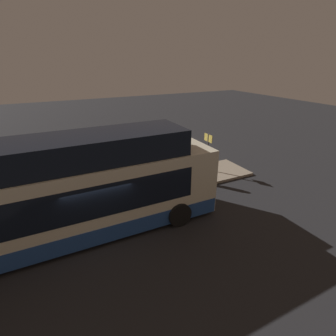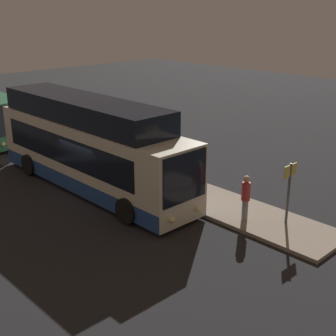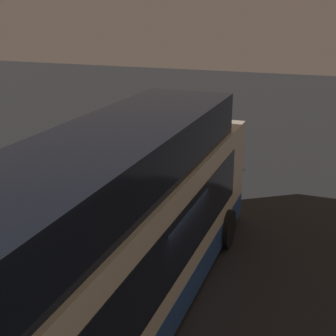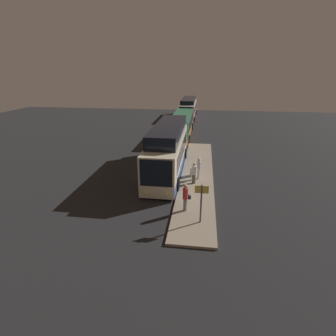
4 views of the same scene
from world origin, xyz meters
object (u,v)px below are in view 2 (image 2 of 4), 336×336
Objects in this scene: bus_lead at (90,149)px; passenger_boarding at (172,169)px; passenger_waiting at (163,161)px; passenger_with_bags at (246,196)px; sign_post at (289,185)px; suitcase at (146,172)px.

bus_lead reaches higher than passenger_boarding.
passenger_with_bags is at bearing 122.97° from passenger_waiting.
passenger_with_bags reaches higher than passenger_waiting.
sign_post is at bearing 132.73° from passenger_waiting.
sign_post is at bearing 6.80° from suitcase.
sign_post is at bearing 19.76° from bus_lead.
passenger_with_bags is 1.82× the size of suitcase.
suitcase is 0.42× the size of sign_post.
suitcase is at bearing 58.49° from bus_lead.
bus_lead is 6.74× the size of passenger_waiting.
bus_lead is at bearing 97.16° from passenger_boarding.
sign_post is (6.58, 0.30, 0.56)m from passenger_waiting.
bus_lead is at bearing 5.28° from passenger_waiting.
sign_post is at bearing -3.75° from passenger_with_bags.
suitcase is (-5.90, 0.12, -0.62)m from passenger_with_bags.
bus_lead is 5.02× the size of sign_post.
bus_lead is at bearing -121.51° from suitcase.
passenger_with_bags is 5.93m from suitcase.
passenger_with_bags reaches higher than suitcase.
suitcase is at bearing -5.64° from passenger_waiting.
suitcase is (-0.56, -0.55, -0.59)m from passenger_waiting.
passenger_boarding is at bearing 8.60° from suitcase.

